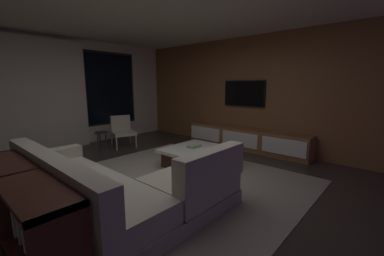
% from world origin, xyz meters
% --- Properties ---
extents(floor, '(9.20, 9.20, 0.00)m').
position_xyz_m(floor, '(0.00, 0.00, 0.00)').
color(floor, '#332B26').
extents(back_wall_with_window, '(6.60, 0.30, 2.70)m').
position_xyz_m(back_wall_with_window, '(-0.06, 3.62, 1.34)').
color(back_wall_with_window, beige).
rests_on(back_wall_with_window, floor).
extents(media_wall, '(0.12, 7.80, 2.70)m').
position_xyz_m(media_wall, '(3.06, 0.00, 1.35)').
color(media_wall, brown).
rests_on(media_wall, floor).
extents(ceiling, '(8.20, 8.20, 0.00)m').
position_xyz_m(ceiling, '(0.00, 0.00, 2.70)').
color(ceiling, beige).
extents(area_rug, '(3.20, 3.80, 0.01)m').
position_xyz_m(area_rug, '(0.35, -0.10, 0.01)').
color(area_rug, gray).
rests_on(area_rug, floor).
extents(sectional_couch, '(1.98, 2.50, 0.82)m').
position_xyz_m(sectional_couch, '(-0.93, -0.23, 0.29)').
color(sectional_couch, '#A49C8C').
rests_on(sectional_couch, floor).
extents(coffee_table, '(1.16, 1.16, 0.36)m').
position_xyz_m(coffee_table, '(1.05, 0.11, 0.19)').
color(coffee_table, '#452219').
rests_on(coffee_table, floor).
extents(book_stack_on_coffee_table, '(0.28, 0.18, 0.05)m').
position_xyz_m(book_stack_on_coffee_table, '(1.07, 0.22, 0.38)').
color(book_stack_on_coffee_table, '#B4D19D').
rests_on(book_stack_on_coffee_table, coffee_table).
extents(accent_chair_near_window, '(0.68, 0.70, 0.78)m').
position_xyz_m(accent_chair_near_window, '(0.98, 2.58, 0.43)').
color(accent_chair_near_window, '#B2ADA0').
rests_on(accent_chair_near_window, floor).
extents(side_stool, '(0.32, 0.32, 0.46)m').
position_xyz_m(side_stool, '(0.40, 2.56, 0.37)').
color(side_stool, '#333338').
rests_on(side_stool, floor).
extents(media_console, '(0.46, 3.10, 0.52)m').
position_xyz_m(media_console, '(2.77, 0.05, 0.25)').
color(media_console, brown).
rests_on(media_console, floor).
extents(mounted_tv, '(0.05, 1.09, 0.63)m').
position_xyz_m(mounted_tv, '(2.95, 0.25, 1.35)').
color(mounted_tv, black).
extents(console_table_behind_couch, '(0.40, 2.10, 0.74)m').
position_xyz_m(console_table_behind_couch, '(-1.84, -0.10, 0.41)').
color(console_table_behind_couch, '#452219').
rests_on(console_table_behind_couch, floor).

